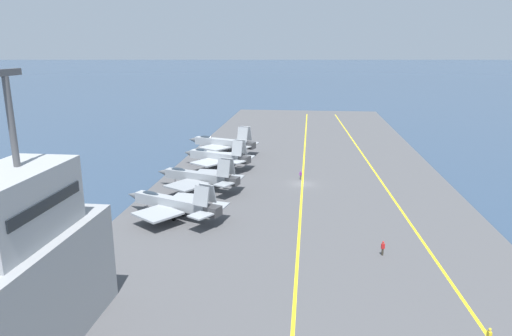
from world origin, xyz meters
The scene contains 12 objects.
ground_plane centered at (0.00, 0.00, 0.00)m, with size 2000.00×2000.00×0.00m, color #2D425B.
carrier_deck centered at (0.00, 0.00, 0.20)m, with size 199.41×52.05×0.40m, color #4C4C4F.
deck_stripe_foul_line centered at (0.00, -14.31, 0.40)m, with size 179.47×0.36×0.01m, color yellow.
deck_stripe_centerline centered at (0.00, 0.00, 0.40)m, with size 179.47×0.36×0.01m, color yellow.
parked_jet_nearest centered at (-18.90, 17.83, 2.56)m, with size 12.62×16.21×5.62m.
parked_jet_second centered at (-5.63, 17.41, 2.72)m, with size 13.65×15.84×5.97m.
parked_jet_third centered at (9.56, 17.28, 2.71)m, with size 12.75×15.33×6.14m.
parked_jet_fourth centered at (22.14, 18.69, 2.97)m, with size 12.30×17.18×6.64m.
crew_purple_vest centered at (2.68, 0.38, 1.34)m, with size 0.41×0.46×1.71m.
crew_yellow_vest centered at (-44.12, -15.73, 1.31)m, with size 0.42×0.32×1.66m.
crew_red_vest centered at (-27.93, -9.78, 1.36)m, with size 0.35×0.43×1.74m.
island_tower centered at (-48.23, 21.03, 6.66)m, with size 16.92×7.47×21.86m.
Camera 1 is at (-78.05, -0.85, 23.69)m, focal length 32.00 mm.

